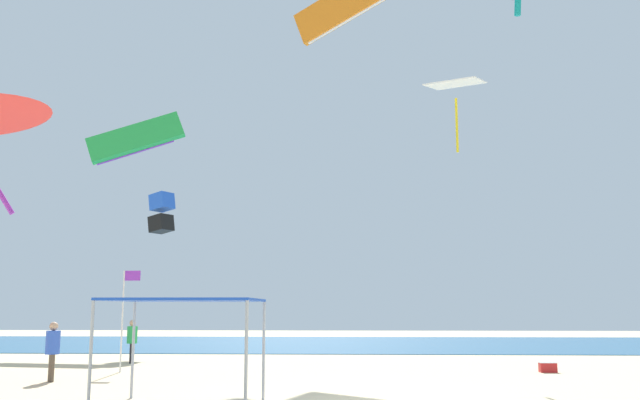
{
  "coord_description": "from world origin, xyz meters",
  "views": [
    {
      "loc": [
        -0.17,
        -16.82,
        2.15
      ],
      "look_at": [
        -1.66,
        13.93,
        7.06
      ],
      "focal_mm": 38.59,
      "sensor_mm": 36.0,
      "label": 1
    }
  ],
  "objects_px": {
    "person_near_tent": "(53,346)",
    "banner_flag": "(125,310)",
    "person_leftmost": "(132,338)",
    "kite_parafoil_orange": "(347,4)",
    "cooler_box": "(548,367)",
    "canopy_tent": "(186,304)",
    "kite_box_blue": "(162,213)",
    "kite_diamond_white": "(456,87)",
    "kite_parafoil_green": "(136,138)"
  },
  "relations": [
    {
      "from": "person_leftmost",
      "to": "cooler_box",
      "type": "relative_size",
      "value": 3.03
    },
    {
      "from": "banner_flag",
      "to": "person_leftmost",
      "type": "bearing_deg",
      "value": 103.73
    },
    {
      "from": "kite_box_blue",
      "to": "kite_parafoil_green",
      "type": "xyz_separation_m",
      "value": [
        -3.05,
        4.62,
        5.16
      ]
    },
    {
      "from": "banner_flag",
      "to": "cooler_box",
      "type": "bearing_deg",
      "value": 2.63
    },
    {
      "from": "cooler_box",
      "to": "kite_box_blue",
      "type": "relative_size",
      "value": 0.27
    },
    {
      "from": "kite_box_blue",
      "to": "person_near_tent",
      "type": "bearing_deg",
      "value": 31.42
    },
    {
      "from": "cooler_box",
      "to": "kite_box_blue",
      "type": "height_order",
      "value": "kite_box_blue"
    },
    {
      "from": "kite_parafoil_green",
      "to": "person_near_tent",
      "type": "bearing_deg",
      "value": 89.68
    },
    {
      "from": "banner_flag",
      "to": "kite_parafoil_orange",
      "type": "relative_size",
      "value": 0.59
    },
    {
      "from": "banner_flag",
      "to": "kite_diamond_white",
      "type": "distance_m",
      "value": 15.06
    },
    {
      "from": "banner_flag",
      "to": "kite_box_blue",
      "type": "height_order",
      "value": "kite_box_blue"
    },
    {
      "from": "person_near_tent",
      "to": "kite_box_blue",
      "type": "relative_size",
      "value": 0.84
    },
    {
      "from": "canopy_tent",
      "to": "kite_parafoil_orange",
      "type": "distance_m",
      "value": 24.9
    },
    {
      "from": "banner_flag",
      "to": "kite_parafoil_orange",
      "type": "bearing_deg",
      "value": 53.26
    },
    {
      "from": "banner_flag",
      "to": "cooler_box",
      "type": "xyz_separation_m",
      "value": [
        14.73,
        0.68,
        -1.95
      ]
    },
    {
      "from": "kite_diamond_white",
      "to": "kite_parafoil_green",
      "type": "xyz_separation_m",
      "value": [
        -17.02,
        13.09,
        1.45
      ]
    },
    {
      "from": "person_near_tent",
      "to": "banner_flag",
      "type": "distance_m",
      "value": 3.54
    },
    {
      "from": "canopy_tent",
      "to": "cooler_box",
      "type": "distance_m",
      "value": 14.01
    },
    {
      "from": "cooler_box",
      "to": "kite_diamond_white",
      "type": "bearing_deg",
      "value": 149.72
    },
    {
      "from": "kite_diamond_white",
      "to": "kite_box_blue",
      "type": "xyz_separation_m",
      "value": [
        -13.97,
        8.47,
        -3.71
      ]
    },
    {
      "from": "kite_parafoil_orange",
      "to": "cooler_box",
      "type": "bearing_deg",
      "value": 149.34
    },
    {
      "from": "kite_parafoil_orange",
      "to": "person_near_tent",
      "type": "bearing_deg",
      "value": 80.87
    },
    {
      "from": "person_near_tent",
      "to": "banner_flag",
      "type": "height_order",
      "value": "banner_flag"
    },
    {
      "from": "canopy_tent",
      "to": "banner_flag",
      "type": "bearing_deg",
      "value": 116.77
    },
    {
      "from": "person_leftmost",
      "to": "kite_diamond_white",
      "type": "height_order",
      "value": "kite_diamond_white"
    },
    {
      "from": "banner_flag",
      "to": "kite_parafoil_green",
      "type": "xyz_separation_m",
      "value": [
        -4.91,
        15.3,
        10.12
      ]
    },
    {
      "from": "kite_parafoil_orange",
      "to": "kite_diamond_white",
      "type": "height_order",
      "value": "kite_parafoil_orange"
    },
    {
      "from": "canopy_tent",
      "to": "kite_diamond_white",
      "type": "distance_m",
      "value": 15.68
    },
    {
      "from": "person_near_tent",
      "to": "kite_parafoil_orange",
      "type": "height_order",
      "value": "kite_parafoil_orange"
    },
    {
      "from": "canopy_tent",
      "to": "person_leftmost",
      "type": "height_order",
      "value": "canopy_tent"
    },
    {
      "from": "person_near_tent",
      "to": "person_leftmost",
      "type": "relative_size",
      "value": 1.03
    },
    {
      "from": "cooler_box",
      "to": "kite_box_blue",
      "type": "xyz_separation_m",
      "value": [
        -16.59,
        10.0,
        6.91
      ]
    },
    {
      "from": "canopy_tent",
      "to": "person_leftmost",
      "type": "distance_m",
      "value": 13.35
    },
    {
      "from": "person_leftmost",
      "to": "kite_parafoil_orange",
      "type": "bearing_deg",
      "value": -71.54
    },
    {
      "from": "kite_box_blue",
      "to": "kite_parafoil_green",
      "type": "relative_size",
      "value": 0.36
    },
    {
      "from": "cooler_box",
      "to": "kite_parafoil_orange",
      "type": "bearing_deg",
      "value": 125.33
    },
    {
      "from": "canopy_tent",
      "to": "person_near_tent",
      "type": "distance_m",
      "value": 7.47
    },
    {
      "from": "person_leftmost",
      "to": "kite_box_blue",
      "type": "relative_size",
      "value": 0.82
    },
    {
      "from": "banner_flag",
      "to": "kite_diamond_white",
      "type": "xyz_separation_m",
      "value": [
        12.11,
        2.2,
        8.68
      ]
    },
    {
      "from": "banner_flag",
      "to": "cooler_box",
      "type": "distance_m",
      "value": 14.87
    },
    {
      "from": "canopy_tent",
      "to": "banner_flag",
      "type": "relative_size",
      "value": 0.95
    },
    {
      "from": "canopy_tent",
      "to": "kite_diamond_white",
      "type": "height_order",
      "value": "kite_diamond_white"
    },
    {
      "from": "canopy_tent",
      "to": "kite_parafoil_orange",
      "type": "relative_size",
      "value": 0.56
    },
    {
      "from": "person_near_tent",
      "to": "kite_box_blue",
      "type": "height_order",
      "value": "kite_box_blue"
    },
    {
      "from": "cooler_box",
      "to": "kite_parafoil_green",
      "type": "xyz_separation_m",
      "value": [
        -19.64,
        14.62,
        12.07
      ]
    },
    {
      "from": "kite_parafoil_orange",
      "to": "kite_parafoil_green",
      "type": "distance_m",
      "value": 14.87
    },
    {
      "from": "cooler_box",
      "to": "kite_diamond_white",
      "type": "distance_m",
      "value": 11.05
    },
    {
      "from": "canopy_tent",
      "to": "kite_box_blue",
      "type": "bearing_deg",
      "value": 107.67
    },
    {
      "from": "person_leftmost",
      "to": "kite_parafoil_green",
      "type": "height_order",
      "value": "kite_parafoil_green"
    },
    {
      "from": "kite_diamond_white",
      "to": "kite_box_blue",
      "type": "distance_m",
      "value": 16.76
    }
  ]
}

